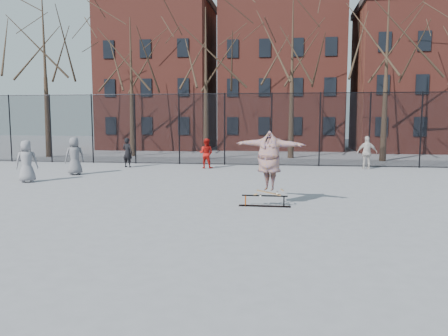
# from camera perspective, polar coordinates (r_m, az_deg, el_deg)

# --- Properties ---
(ground) EXTENTS (100.00, 100.00, 0.00)m
(ground) POSITION_cam_1_polar(r_m,az_deg,el_deg) (11.63, -2.16, -6.47)
(ground) COLOR slate
(skate_rail) EXTENTS (1.54, 0.24, 0.34)m
(skate_rail) POSITION_cam_1_polar(r_m,az_deg,el_deg) (13.10, 5.32, -4.43)
(skate_rail) COLOR black
(skate_rail) RESTS_ON ground
(skateboard) EXTENTS (0.78, 0.19, 0.09)m
(skateboard) POSITION_cam_1_polar(r_m,az_deg,el_deg) (13.04, 5.87, -3.35)
(skateboard) COLOR brown
(skateboard) RESTS_ON skate_rail
(skater) EXTENTS (2.24, 1.16, 1.76)m
(skater) POSITION_cam_1_polar(r_m,az_deg,el_deg) (12.92, 5.92, 0.70)
(skater) COLOR #5D337F
(skater) RESTS_ON skateboard
(bystander_grey) EXTENTS (1.00, 0.88, 1.73)m
(bystander_grey) POSITION_cam_1_polar(r_m,az_deg,el_deg) (19.52, -24.37, 0.80)
(bystander_grey) COLOR slate
(bystander_grey) RESTS_ON ground
(bystander_black) EXTENTS (0.66, 0.52, 1.58)m
(bystander_black) POSITION_cam_1_polar(r_m,az_deg,el_deg) (23.82, -12.49, 1.98)
(bystander_black) COLOR black
(bystander_black) RESTS_ON ground
(bystander_red) EXTENTS (0.84, 0.70, 1.56)m
(bystander_red) POSITION_cam_1_polar(r_m,az_deg,el_deg) (22.82, -2.35, 1.92)
(bystander_red) COLOR #A8120E
(bystander_red) RESTS_ON ground
(bystander_white) EXTENTS (1.00, 0.43, 1.71)m
(bystander_white) POSITION_cam_1_polar(r_m,az_deg,el_deg) (23.57, 18.18, 1.92)
(bystander_white) COLOR beige
(bystander_white) RESTS_ON ground
(bystander_extra) EXTENTS (1.02, 0.97, 1.76)m
(bystander_extra) POSITION_cam_1_polar(r_m,az_deg,el_deg) (21.31, -18.94, 1.50)
(bystander_extra) COLOR #5C5B60
(bystander_extra) RESTS_ON ground
(fence) EXTENTS (34.03, 0.07, 4.00)m
(fence) POSITION_cam_1_polar(r_m,az_deg,el_deg) (24.24, 3.34, 5.20)
(fence) COLOR black
(fence) RESTS_ON ground
(tree_row) EXTENTS (33.66, 7.46, 10.67)m
(tree_row) POSITION_cam_1_polar(r_m,az_deg,el_deg) (28.78, 3.66, 16.00)
(tree_row) COLOR black
(tree_row) RESTS_ON ground
(rowhouses) EXTENTS (29.00, 7.00, 13.00)m
(rowhouses) POSITION_cam_1_polar(r_m,az_deg,el_deg) (37.33, 6.27, 11.80)
(rowhouses) COLOR #5E261E
(rowhouses) RESTS_ON ground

